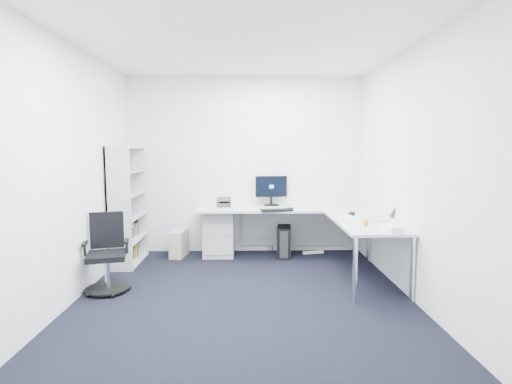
{
  "coord_description": "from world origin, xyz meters",
  "views": [
    {
      "loc": [
        0.04,
        -4.07,
        1.62
      ],
      "look_at": [
        0.15,
        1.05,
        1.05
      ],
      "focal_mm": 28.0,
      "sensor_mm": 36.0,
      "label": 1
    }
  ],
  "objects_px": {
    "l_desk": "(284,237)",
    "bookshelf": "(128,206)",
    "task_chair": "(106,254)",
    "laptop": "(375,209)",
    "monitor": "(271,190)"
  },
  "relations": [
    {
      "from": "l_desk",
      "to": "bookshelf",
      "type": "distance_m",
      "value": 2.22
    },
    {
      "from": "bookshelf",
      "to": "task_chair",
      "type": "xyz_separation_m",
      "value": [
        0.08,
        -1.13,
        -0.38
      ]
    },
    {
      "from": "l_desk",
      "to": "task_chair",
      "type": "relative_size",
      "value": 2.86
    },
    {
      "from": "l_desk",
      "to": "bookshelf",
      "type": "bearing_deg",
      "value": 178.68
    },
    {
      "from": "task_chair",
      "to": "laptop",
      "type": "bearing_deg",
      "value": -6.09
    },
    {
      "from": "l_desk",
      "to": "task_chair",
      "type": "bearing_deg",
      "value": -152.71
    },
    {
      "from": "monitor",
      "to": "l_desk",
      "type": "bearing_deg",
      "value": -82.1
    },
    {
      "from": "task_chair",
      "to": "monitor",
      "type": "height_order",
      "value": "monitor"
    },
    {
      "from": "l_desk",
      "to": "monitor",
      "type": "bearing_deg",
      "value": 104.11
    },
    {
      "from": "bookshelf",
      "to": "task_chair",
      "type": "relative_size",
      "value": 1.86
    },
    {
      "from": "laptop",
      "to": "task_chair",
      "type": "bearing_deg",
      "value": -162.95
    },
    {
      "from": "l_desk",
      "to": "laptop",
      "type": "xyz_separation_m",
      "value": [
        1.06,
        -0.63,
        0.49
      ]
    },
    {
      "from": "l_desk",
      "to": "monitor",
      "type": "xyz_separation_m",
      "value": [
        -0.15,
        0.58,
        0.6
      ]
    },
    {
      "from": "l_desk",
      "to": "laptop",
      "type": "height_order",
      "value": "laptop"
    },
    {
      "from": "task_chair",
      "to": "laptop",
      "type": "height_order",
      "value": "laptop"
    }
  ]
}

